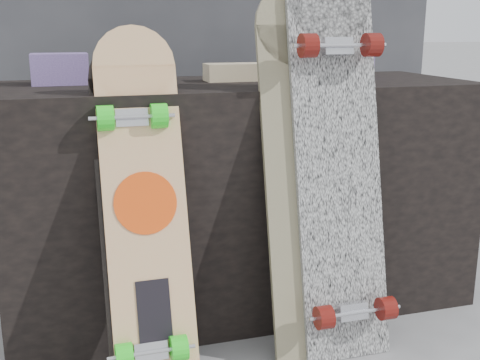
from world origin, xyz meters
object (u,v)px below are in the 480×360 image
object	(u,v)px
longboard_celtic	(302,162)
longboard_cascadia	(338,149)
longboard_geisha	(145,198)
vendor_table	(240,195)
skateboard_dark	(138,209)

from	to	relation	value
longboard_celtic	longboard_cascadia	size ratio (longest dim) A/B	0.92
longboard_geisha	longboard_cascadia	size ratio (longest dim) A/B	0.82
vendor_table	longboard_geisha	size ratio (longest dim) A/B	1.61
vendor_table	longboard_celtic	bearing A→B (deg)	-74.77
longboard_geisha	longboard_cascadia	distance (m)	0.60
longboard_geisha	skateboard_dark	bearing A→B (deg)	139.87
longboard_cascadia	longboard_geisha	bearing A→B (deg)	-179.36
longboard_geisha	longboard_cascadia	world-z (taller)	longboard_cascadia
longboard_geisha	skateboard_dark	xyz separation A→B (m)	(-0.02, 0.02, -0.04)
longboard_geisha	skateboard_dark	distance (m)	0.04
vendor_table	longboard_cascadia	distance (m)	0.47
longboard_cascadia	skateboard_dark	size ratio (longest dim) A/B	1.27
vendor_table	skateboard_dark	world-z (taller)	skateboard_dark
longboard_geisha	longboard_celtic	world-z (taller)	longboard_celtic
longboard_celtic	skateboard_dark	size ratio (longest dim) A/B	1.17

